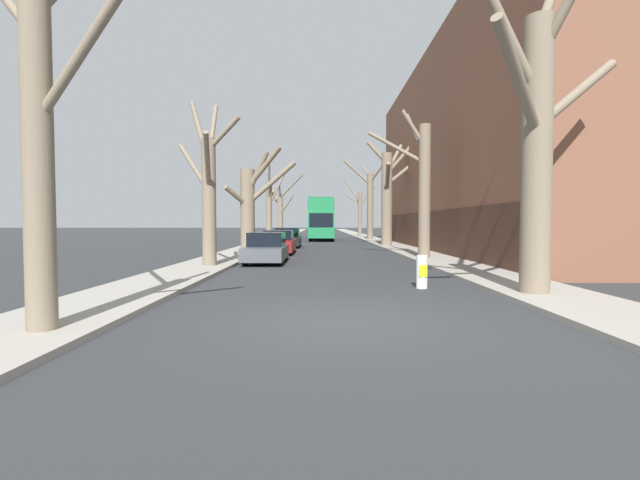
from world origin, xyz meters
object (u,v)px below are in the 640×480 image
object	(u,v)px
street_tree_right_1	(423,184)
street_tree_right_2	(389,192)
street_tree_left_2	(251,204)
double_decker_bus	(322,217)
parked_car_0	(268,248)
traffic_bollard	(423,272)
street_tree_left_0	(40,132)
street_tree_left_4	(282,211)
street_tree_right_4	(360,211)
street_tree_left_1	(209,190)
street_tree_left_3	(271,209)
street_tree_right_0	(541,132)
parked_car_2	(288,238)
parked_car_1	(280,243)
street_tree_right_3	(371,202)

from	to	relation	value
street_tree_right_1	street_tree_right_2	size ratio (longest dim) A/B	0.91
street_tree_left_2	street_tree_right_2	bearing A→B (deg)	34.64
street_tree_right_1	double_decker_bus	bearing A→B (deg)	101.12
parked_car_0	traffic_bollard	world-z (taller)	parked_car_0
street_tree_left_0	street_tree_left_4	xyz separation A→B (m)	(0.14, 39.14, -0.15)
street_tree_left_0	parked_car_0	xyz separation A→B (m)	(1.96, 12.42, -2.55)
traffic_bollard	double_decker_bus	bearing A→B (deg)	94.52
street_tree_right_4	street_tree_left_1	bearing A→B (deg)	-103.79
street_tree_left_1	street_tree_left_3	world-z (taller)	street_tree_left_1
street_tree_left_4	street_tree_right_0	bearing A→B (deg)	-75.27
street_tree_left_0	street_tree_left_1	bearing A→B (deg)	90.19
street_tree_right_0	parked_car_2	xyz separation A→B (m)	(-7.57, 21.26, -3.24)
street_tree_right_4	traffic_bollard	distance (m)	44.18
street_tree_right_1	parked_car_1	size ratio (longest dim) A/B	1.81
street_tree_left_2	street_tree_right_1	bearing A→B (deg)	-29.27
street_tree_right_0	street_tree_right_3	size ratio (longest dim) A/B	1.06
street_tree_right_1	street_tree_right_2	distance (m)	11.63
traffic_bollard	street_tree_left_3	bearing A→B (deg)	105.82
street_tree_left_1	street_tree_right_0	xyz separation A→B (m)	(9.56, -6.71, 0.83)
street_tree_left_2	street_tree_right_3	xyz separation A→B (m)	(9.36, 18.44, 1.05)
street_tree_right_2	street_tree_left_1	bearing A→B (deg)	-121.55
street_tree_right_4	parked_car_0	xyz separation A→B (m)	(-7.53, -36.52, -2.74)
parked_car_2	street_tree_left_0	bearing A→B (deg)	-94.53
street_tree_right_1	parked_car_0	size ratio (longest dim) A/B	1.90
street_tree_left_2	parked_car_1	bearing A→B (deg)	-32.12
street_tree_right_2	double_decker_bus	distance (m)	14.00
street_tree_left_2	street_tree_right_2	world-z (taller)	street_tree_right_2
street_tree_left_3	parked_car_1	size ratio (longest dim) A/B	1.58
street_tree_left_0	parked_car_1	bearing A→B (deg)	83.83
street_tree_left_0	parked_car_0	distance (m)	12.83
street_tree_right_4	parked_car_1	bearing A→B (deg)	-103.72
street_tree_left_4	street_tree_left_3	bearing A→B (deg)	-90.71
street_tree_right_1	parked_car_2	bearing A→B (deg)	124.68
street_tree_left_2	parked_car_0	bearing A→B (deg)	-75.06
traffic_bollard	street_tree_right_1	bearing A→B (deg)	76.77
street_tree_right_1	street_tree_right_2	xyz separation A→B (m)	(0.24, 11.62, 0.42)
street_tree_right_4	parked_car_0	distance (m)	37.39
street_tree_left_2	traffic_bollard	size ratio (longest dim) A/B	6.98
street_tree_left_0	street_tree_left_3	bearing A→B (deg)	89.94
street_tree_left_4	street_tree_right_3	bearing A→B (deg)	-8.78
street_tree_left_0	parked_car_2	xyz separation A→B (m)	(1.96, 24.72, -2.52)
street_tree_right_2	parked_car_0	world-z (taller)	street_tree_right_2
street_tree_left_1	street_tree_right_0	distance (m)	11.71
street_tree_left_4	street_tree_right_4	xyz separation A→B (m)	(9.34, 9.81, 0.34)
street_tree_left_0	street_tree_right_2	size ratio (longest dim) A/B	0.82
street_tree_right_2	parked_car_2	size ratio (longest dim) A/B	1.94
street_tree_left_2	street_tree_left_1	bearing A→B (deg)	-91.06
street_tree_left_0	parked_car_2	bearing A→B (deg)	85.47
street_tree_left_3	street_tree_right_2	bearing A→B (deg)	-24.16
street_tree_left_1	street_tree_right_2	bearing A→B (deg)	58.45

